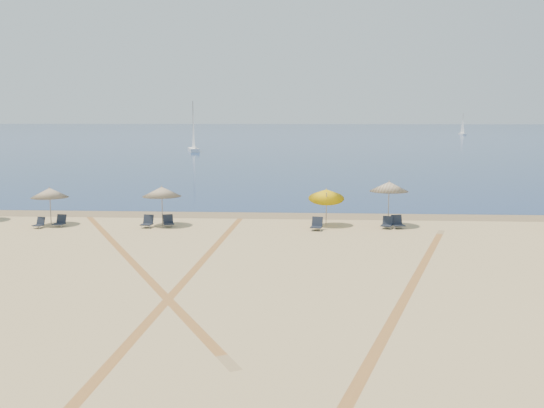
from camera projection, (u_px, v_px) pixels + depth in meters
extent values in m
plane|color=tan|center=(225.00, 365.00, 15.80)|extent=(160.00, 160.00, 0.00)
plane|color=#0C2151|center=(304.00, 132.00, 238.08)|extent=(500.00, 500.00, 0.00)
plane|color=olive|center=(276.00, 215.00, 39.51)|extent=(500.00, 500.00, 0.00)
cylinder|color=gray|center=(50.00, 208.00, 35.87)|extent=(0.05, 0.05, 2.04)
cone|color=#F9ECC9|center=(50.00, 193.00, 35.75)|extent=(2.14, 2.14, 0.55)
sphere|color=gray|center=(49.00, 188.00, 35.71)|extent=(0.08, 0.08, 0.08)
cylinder|color=gray|center=(162.00, 207.00, 35.63)|extent=(0.05, 0.05, 2.14)
cone|color=#F9ECC9|center=(162.00, 192.00, 35.50)|extent=(2.25, 2.25, 0.55)
sphere|color=gray|center=(162.00, 186.00, 35.46)|extent=(0.08, 0.08, 0.08)
cylinder|color=gray|center=(326.00, 209.00, 35.33)|extent=(0.05, 0.61, 2.02)
cone|color=#F5BE07|center=(326.00, 194.00, 35.45)|extent=(2.06, 2.13, 1.09)
sphere|color=gray|center=(326.00, 189.00, 35.40)|extent=(0.08, 0.08, 0.08)
cylinder|color=gray|center=(389.00, 205.00, 35.49)|extent=(0.05, 0.05, 2.45)
cone|color=#F9ECC9|center=(389.00, 187.00, 35.34)|extent=(2.24, 2.24, 0.55)
sphere|color=gray|center=(389.00, 181.00, 35.30)|extent=(0.08, 0.08, 0.08)
cube|color=black|center=(38.00, 225.00, 34.94)|extent=(0.61, 0.61, 0.05)
cube|color=black|center=(41.00, 221.00, 35.14)|extent=(0.53, 0.30, 0.45)
cylinder|color=#A5A5AD|center=(34.00, 227.00, 34.83)|extent=(0.02, 0.02, 0.17)
cylinder|color=#A5A5AD|center=(40.00, 228.00, 34.71)|extent=(0.02, 0.02, 0.17)
cube|color=black|center=(59.00, 224.00, 35.31)|extent=(0.65, 0.65, 0.05)
cube|color=black|center=(62.00, 219.00, 35.55)|extent=(0.60, 0.29, 0.51)
cylinder|color=#A5A5AD|center=(54.00, 226.00, 35.17)|extent=(0.02, 0.02, 0.19)
cylinder|color=#A5A5AD|center=(61.00, 226.00, 35.07)|extent=(0.02, 0.02, 0.19)
cube|color=black|center=(147.00, 224.00, 35.06)|extent=(0.67, 0.67, 0.05)
cube|color=black|center=(148.00, 219.00, 35.31)|extent=(0.62, 0.29, 0.53)
cylinder|color=#A5A5AD|center=(142.00, 227.00, 34.91)|extent=(0.03, 0.03, 0.19)
cylinder|color=#A5A5AD|center=(150.00, 227.00, 34.82)|extent=(0.03, 0.03, 0.19)
cube|color=black|center=(169.00, 224.00, 35.33)|extent=(0.73, 0.73, 0.05)
cube|color=black|center=(168.00, 219.00, 35.56)|extent=(0.61, 0.39, 0.51)
cylinder|color=#A5A5AD|center=(164.00, 226.00, 35.08)|extent=(0.02, 0.02, 0.19)
cylinder|color=#A5A5AD|center=(172.00, 226.00, 35.21)|extent=(0.02, 0.02, 0.19)
cube|color=black|center=(316.00, 227.00, 34.23)|extent=(0.72, 0.72, 0.05)
cube|color=black|center=(317.00, 221.00, 34.47)|extent=(0.64, 0.34, 0.54)
cylinder|color=#A5A5AD|center=(312.00, 229.00, 34.09)|extent=(0.03, 0.03, 0.20)
cylinder|color=#A5A5AD|center=(321.00, 230.00, 33.96)|extent=(0.03, 0.03, 0.20)
cube|color=black|center=(386.00, 226.00, 34.75)|extent=(0.73, 0.73, 0.05)
cube|color=black|center=(388.00, 220.00, 34.97)|extent=(0.60, 0.39, 0.51)
cylinder|color=#A5A5AD|center=(383.00, 228.00, 34.65)|extent=(0.02, 0.02, 0.19)
cylinder|color=#A5A5AD|center=(391.00, 228.00, 34.48)|extent=(0.02, 0.02, 0.19)
cube|color=black|center=(398.00, 225.00, 34.81)|extent=(0.74, 0.74, 0.06)
cube|color=black|center=(397.00, 220.00, 35.06)|extent=(0.65, 0.36, 0.55)
cylinder|color=#A5A5AD|center=(395.00, 228.00, 34.56)|extent=(0.03, 0.03, 0.20)
cylinder|color=#A5A5AD|center=(403.00, 227.00, 34.64)|extent=(0.03, 0.03, 0.20)
cube|color=white|center=(462.00, 134.00, 198.90)|extent=(1.64, 4.73, 0.51)
cylinder|color=gray|center=(463.00, 124.00, 198.43)|extent=(0.10, 0.10, 6.74)
cube|color=white|center=(194.00, 150.00, 107.73)|extent=(3.06, 6.04, 0.64)
cylinder|color=gray|center=(193.00, 126.00, 107.13)|extent=(0.13, 0.13, 8.52)
plane|color=tan|center=(191.00, 274.00, 24.89)|extent=(29.01, 29.01, 0.00)
plane|color=tan|center=(197.00, 267.00, 25.97)|extent=(29.01, 29.01, 0.00)
plane|color=tan|center=(398.00, 310.00, 20.30)|extent=(34.97, 34.97, 0.00)
plane|color=tan|center=(404.00, 301.00, 21.32)|extent=(34.97, 34.97, 0.00)
plane|color=tan|center=(126.00, 256.00, 28.10)|extent=(37.81, 37.81, 0.00)
plane|color=tan|center=(122.00, 251.00, 29.09)|extent=(37.81, 37.81, 0.00)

